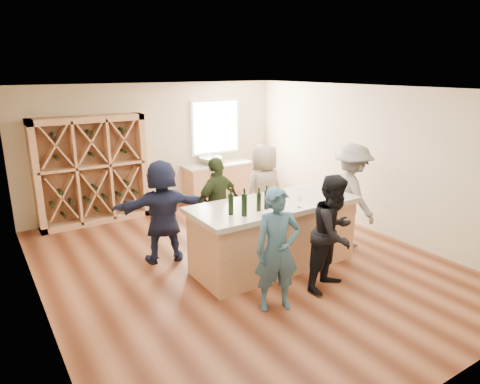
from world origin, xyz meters
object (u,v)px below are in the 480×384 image
wine_rack (92,171)px  person_server (351,195)px  wine_bottle_a (231,204)px  wine_bottle_b (244,205)px  tasting_counter_base (274,237)px  sink (210,161)px  person_far_mid (218,204)px  wine_bottle_d (259,202)px  person_far_right (264,192)px  person_far_left (163,211)px  person_near_left (277,250)px  wine_bottle_e (266,200)px  person_near_right (334,233)px

wine_rack → person_server: (3.57, -3.67, -0.17)m
wine_bottle_a → wine_bottle_b: size_ratio=0.95×
wine_rack → tasting_counter_base: 4.14m
sink → person_server: person_server is taller
wine_bottle_b → person_far_mid: person_far_mid is taller
wine_bottle_d → tasting_counter_base: bearing=25.0°
tasting_counter_base → sink: bearing=77.1°
sink → person_far_right: size_ratio=0.31×
wine_bottle_b → person_far_mid: size_ratio=0.20×
wine_bottle_d → person_far_left: (-0.95, 1.36, -0.36)m
person_near_left → person_far_right: 2.54m
wine_rack → person_near_left: size_ratio=1.32×
tasting_counter_base → person_far_right: 1.32m
person_near_left → wine_bottle_e: bearing=81.7°
wine_bottle_a → wine_bottle_d: (0.43, -0.08, -0.02)m
wine_bottle_a → wine_rack: bearing=104.8°
person_server → sink: bearing=27.4°
wine_bottle_d → person_far_left: person_far_left is taller
wine_bottle_d → wine_bottle_e: size_ratio=0.96×
person_far_mid → wine_bottle_a: bearing=55.3°
person_near_left → person_far_mid: size_ratio=1.00×
wine_bottle_e → person_far_mid: 1.33m
person_far_mid → person_server: bearing=139.0°
person_server → person_far_mid: 2.38m
person_server → person_near_right: bearing=139.2°
wine_bottle_e → person_far_right: size_ratio=0.16×
tasting_counter_base → wine_rack: bearing=117.3°
sink → person_server: (0.87, -3.60, -0.09)m
tasting_counter_base → person_near_right: bearing=-75.2°
tasting_counter_base → wine_bottle_d: 0.87m
wine_bottle_a → person_far_left: size_ratio=0.18×
wine_rack → person_far_mid: 2.97m
wine_bottle_b → person_far_mid: bearing=76.0°
wine_rack → person_far_left: size_ratio=1.28×
person_far_right → wine_bottle_e: bearing=48.7°
person_far_left → person_near_left: bearing=121.0°
sink → tasting_counter_base: size_ratio=0.21×
sink → tasting_counter_base: sink is taller
wine_bottle_d → person_server: (2.14, 0.18, -0.29)m
wine_bottle_e → person_far_mid: size_ratio=0.17×
tasting_counter_base → person_far_mid: (-0.42, 1.06, 0.33)m
tasting_counter_base → person_far_mid: bearing=111.6°
person_near_right → wine_bottle_a: bearing=125.7°
sink → wine_bottle_d: 3.99m
person_server → wine_bottle_b: bearing=109.8°
tasting_counter_base → wine_bottle_d: bearing=-155.0°
person_far_left → person_far_mid: bearing=-170.7°
wine_bottle_d → person_near_left: (-0.29, -0.83, -0.39)m
sink → wine_bottle_e: wine_bottle_e is taller
wine_bottle_d → person_far_left: size_ratio=0.16×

